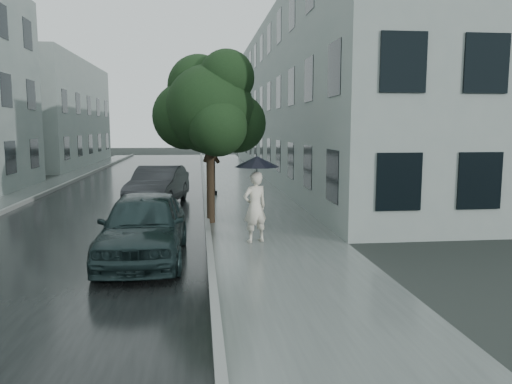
{
  "coord_description": "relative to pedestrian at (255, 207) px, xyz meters",
  "views": [
    {
      "loc": [
        -1.79,
        -10.74,
        3.02
      ],
      "look_at": [
        -0.32,
        2.15,
        1.3
      ],
      "focal_mm": 35.0,
      "sensor_mm": 36.0,
      "label": 1
    }
  ],
  "objects": [
    {
      "name": "ground",
      "position": [
        0.37,
        -1.96,
        -0.93
      ],
      "size": [
        120.0,
        120.0,
        0.0
      ],
      "primitive_type": "plane",
      "color": "black",
      "rests_on": "ground"
    },
    {
      "name": "sidewalk",
      "position": [
        0.62,
        10.04,
        -0.93
      ],
      "size": [
        3.5,
        60.0,
        0.01
      ],
      "primitive_type": "cube",
      "color": "slate",
      "rests_on": "ground"
    },
    {
      "name": "kerb_near",
      "position": [
        -1.21,
        10.04,
        -0.86
      ],
      "size": [
        0.15,
        60.0,
        0.15
      ],
      "primitive_type": "cube",
      "color": "slate",
      "rests_on": "ground"
    },
    {
      "name": "asphalt_road",
      "position": [
        -4.71,
        10.04,
        -0.93
      ],
      "size": [
        6.85,
        60.0,
        0.0
      ],
      "primitive_type": "cube",
      "color": "black",
      "rests_on": "ground"
    },
    {
      "name": "kerb_far",
      "position": [
        -8.21,
        10.04,
        -0.86
      ],
      "size": [
        0.15,
        60.0,
        0.15
      ],
      "primitive_type": "cube",
      "color": "slate",
      "rests_on": "ground"
    },
    {
      "name": "sidewalk_far",
      "position": [
        -9.13,
        10.04,
        -0.93
      ],
      "size": [
        1.7,
        60.0,
        0.01
      ],
      "primitive_type": "cube",
      "color": "#4C5451",
      "rests_on": "ground"
    },
    {
      "name": "building_near",
      "position": [
        5.84,
        17.54,
        3.57
      ],
      "size": [
        7.02,
        36.0,
        9.0
      ],
      "color": "gray",
      "rests_on": "ground"
    },
    {
      "name": "building_far_b",
      "position": [
        -13.4,
        28.04,
        3.07
      ],
      "size": [
        7.02,
        18.0,
        8.0
      ],
      "color": "gray",
      "rests_on": "ground"
    },
    {
      "name": "pedestrian",
      "position": [
        0.0,
        0.0,
        0.0
      ],
      "size": [
        0.79,
        0.68,
        1.85
      ],
      "primitive_type": "imported",
      "rotation": [
        0.0,
        0.0,
        3.56
      ],
      "color": "beige",
      "rests_on": "sidewalk"
    },
    {
      "name": "umbrella",
      "position": [
        0.05,
        -0.0,
        1.18
      ],
      "size": [
        1.49,
        1.49,
        1.37
      ],
      "rotation": [
        0.0,
        0.0,
        -0.35
      ],
      "color": "black",
      "rests_on": "ground"
    },
    {
      "name": "street_tree",
      "position": [
        -1.08,
        2.89,
        2.64
      ],
      "size": [
        3.56,
        3.23,
        5.31
      ],
      "color": "#332619",
      "rests_on": "ground"
    },
    {
      "name": "lamp_post",
      "position": [
        -0.94,
        9.11,
        2.2
      ],
      "size": [
        0.84,
        0.36,
        5.5
      ],
      "rotation": [
        0.0,
        0.0,
        -0.12
      ],
      "color": "black",
      "rests_on": "ground"
    },
    {
      "name": "car_near",
      "position": [
        -2.69,
        -1.41,
        -0.15
      ],
      "size": [
        1.86,
        4.54,
        1.54
      ],
      "primitive_type": "imported",
      "rotation": [
        0.0,
        0.0,
        -0.01
      ],
      "color": "black",
      "rests_on": "ground"
    },
    {
      "name": "car_far",
      "position": [
        -3.01,
        6.6,
        -0.18
      ],
      "size": [
        2.29,
        4.71,
        1.49
      ],
      "primitive_type": "imported",
      "rotation": [
        0.0,
        0.0,
        -0.16
      ],
      "color": "#272A2D",
      "rests_on": "ground"
    }
  ]
}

